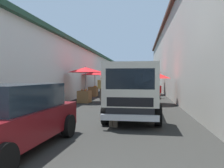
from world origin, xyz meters
TOP-DOWN VIEW (x-y plane):
  - ground at (13.50, 0.00)m, footprint 90.00×90.00m
  - building_left_whitewash at (15.75, 6.92)m, footprint 49.80×7.50m
  - building_right_concrete at (15.75, -6.92)m, footprint 49.80×7.50m
  - fruit_stall_far_left at (17.12, 2.53)m, footprint 2.48×2.48m
  - fruit_stall_near_right at (19.72, -1.89)m, footprint 2.62×2.62m
  - fruit_stall_far_right at (12.27, -1.97)m, footprint 2.26×2.26m
  - fruit_stall_mid_lane at (19.82, 1.39)m, footprint 2.54×2.54m
  - fruit_stall_near_left at (12.66, 2.17)m, footprint 2.35×2.35m
  - hatchback_car at (3.15, 1.47)m, footprint 4.01×2.11m
  - delivery_truck at (6.76, -1.09)m, footprint 4.95×2.04m
  - vendor_by_crates at (5.76, -0.50)m, footprint 0.34×0.59m
  - vendor_in_shade at (13.94, 1.33)m, footprint 0.28×0.64m
  - parked_scooter at (15.82, -2.58)m, footprint 1.66×0.62m

SIDE VIEW (x-z plane):
  - ground at x=13.50m, z-range 0.00..0.00m
  - parked_scooter at x=15.82m, z-range -0.12..1.02m
  - hatchback_car at x=3.15m, z-range 0.01..1.46m
  - vendor_by_crates at x=5.76m, z-range 0.11..1.64m
  - vendor_in_shade at x=13.94m, z-range 0.13..1.76m
  - delivery_truck at x=6.76m, z-range 0.00..2.08m
  - fruit_stall_far_right at x=12.27m, z-range 0.55..2.64m
  - fruit_stall_far_left at x=17.12m, z-range 0.53..2.71m
  - fruit_stall_near_left at x=12.66m, z-range 0.53..2.85m
  - fruit_stall_mid_lane at x=19.82m, z-range 0.61..2.82m
  - fruit_stall_near_right at x=19.72m, z-range 0.68..3.15m
  - building_left_whitewash at x=15.75m, z-range 0.01..4.25m
  - building_right_concrete at x=15.75m, z-range 0.01..6.60m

